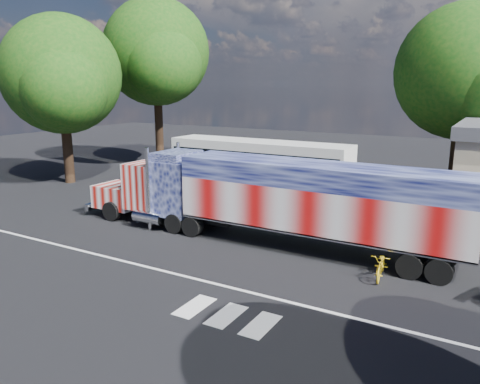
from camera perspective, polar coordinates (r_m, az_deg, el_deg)
The scene contains 9 objects.
ground at distance 20.67m, azimuth -4.18°, elevation -6.77°, with size 100.00×100.00×0.00m, color black.
lane_markings at distance 16.90m, azimuth -6.56°, elevation -11.48°, with size 30.00×2.67×0.01m.
semi_truck at distance 20.76m, azimuth 3.48°, elevation -0.65°, with size 19.04×3.01×4.06m.
coach_bus at distance 29.97m, azimuth 2.28°, elevation 3.05°, with size 11.93×2.78×3.47m.
woman at distance 24.75m, azimuth -12.54°, elevation -1.82°, with size 0.57×0.37×1.56m, color slate.
bicycle at distance 18.18m, azimuth 16.85°, elevation -8.51°, with size 0.65×1.86×0.98m, color gold.
tree_w_a at distance 35.45m, azimuth -20.85°, elevation 13.16°, with size 8.58×8.18×11.72m.
tree_ne_a at distance 32.41m, azimuth 25.91°, elevation 12.98°, with size 8.70×8.28×11.87m.
tree_nw_a at distance 41.52m, azimuth -10.07°, elevation 16.37°, with size 9.37×8.93×14.07m.
Camera 1 is at (10.96, -16.06, 7.00)m, focal length 35.00 mm.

